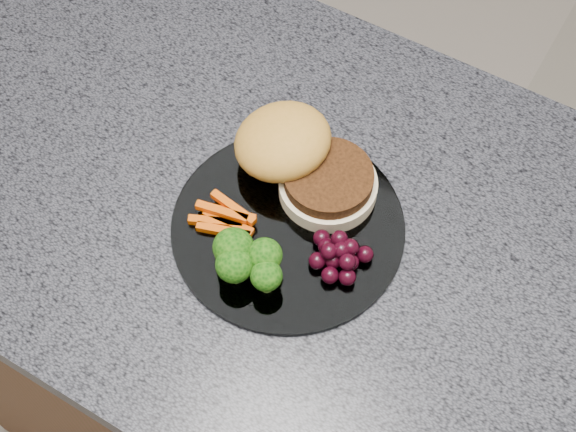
{
  "coord_description": "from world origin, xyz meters",
  "views": [
    {
      "loc": [
        0.15,
        -0.41,
        1.67
      ],
      "look_at": [
        -0.07,
        -0.02,
        0.93
      ],
      "focal_mm": 50.0,
      "sensor_mm": 36.0,
      "label": 1
    }
  ],
  "objects_px": {
    "plate": "(288,227)",
    "grape_bunch": "(339,255)",
    "island_cabinet": "(333,382)",
    "burger": "(299,158)"
  },
  "relations": [
    {
      "from": "plate",
      "to": "burger",
      "type": "xyz_separation_m",
      "value": [
        -0.03,
        0.07,
        0.03
      ]
    },
    {
      "from": "plate",
      "to": "burger",
      "type": "bearing_deg",
      "value": 111.18
    },
    {
      "from": "island_cabinet",
      "to": "burger",
      "type": "height_order",
      "value": "burger"
    },
    {
      "from": "island_cabinet",
      "to": "burger",
      "type": "xyz_separation_m",
      "value": [
        -0.1,
        0.05,
        0.5
      ]
    },
    {
      "from": "plate",
      "to": "grape_bunch",
      "type": "xyz_separation_m",
      "value": [
        0.07,
        -0.01,
        0.02
      ]
    },
    {
      "from": "grape_bunch",
      "to": "island_cabinet",
      "type": "bearing_deg",
      "value": 86.9
    },
    {
      "from": "plate",
      "to": "grape_bunch",
      "type": "height_order",
      "value": "grape_bunch"
    },
    {
      "from": "island_cabinet",
      "to": "plate",
      "type": "distance_m",
      "value": 0.48
    },
    {
      "from": "plate",
      "to": "grape_bunch",
      "type": "relative_size",
      "value": 3.77
    },
    {
      "from": "island_cabinet",
      "to": "grape_bunch",
      "type": "distance_m",
      "value": 0.49
    }
  ]
}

